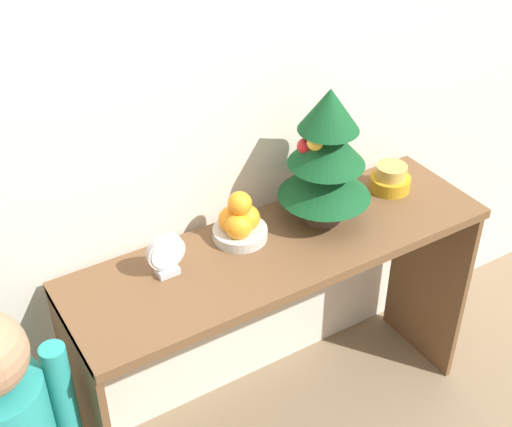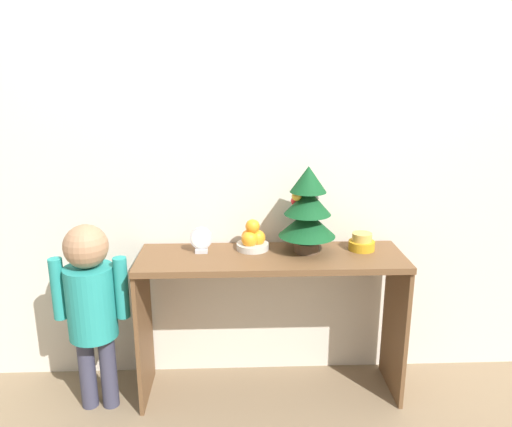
# 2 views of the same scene
# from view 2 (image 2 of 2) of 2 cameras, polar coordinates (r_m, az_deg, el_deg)

# --- Properties ---
(ground_plane) EXTENTS (12.00, 12.00, 0.00)m
(ground_plane) POSITION_cam_2_polar(r_m,az_deg,el_deg) (2.58, 1.94, -21.98)
(ground_plane) COLOR #7A664C
(back_wall) EXTENTS (7.00, 0.05, 2.50)m
(back_wall) POSITION_cam_2_polar(r_m,az_deg,el_deg) (2.49, 1.49, 8.12)
(back_wall) COLOR beige
(back_wall) RESTS_ON ground_plane
(console_table) EXTENTS (1.27, 0.38, 0.74)m
(console_table) POSITION_cam_2_polar(r_m,az_deg,el_deg) (2.45, 1.74, -8.39)
(console_table) COLOR brown
(console_table) RESTS_ON ground_plane
(mini_tree) EXTENTS (0.27, 0.27, 0.42)m
(mini_tree) POSITION_cam_2_polar(r_m,az_deg,el_deg) (2.38, 5.91, 0.49)
(mini_tree) COLOR #4C3828
(mini_tree) RESTS_ON console_table
(fruit_bowl) EXTENTS (0.16, 0.16, 0.15)m
(fruit_bowl) POSITION_cam_2_polar(r_m,az_deg,el_deg) (2.45, -0.43, -2.92)
(fruit_bowl) COLOR #B7B2A8
(fruit_bowl) RESTS_ON console_table
(singing_bowl) EXTENTS (0.13, 0.13, 0.09)m
(singing_bowl) POSITION_cam_2_polar(r_m,az_deg,el_deg) (2.50, 11.99, -3.26)
(singing_bowl) COLOR #B78419
(singing_bowl) RESTS_ON console_table
(desk_clock) EXTENTS (0.11, 0.04, 0.13)m
(desk_clock) POSITION_cam_2_polar(r_m,az_deg,el_deg) (2.42, -6.28, -3.06)
(desk_clock) COLOR #B2B2B7
(desk_clock) RESTS_ON console_table
(child_figure) EXTENTS (0.35, 0.23, 0.93)m
(child_figure) POSITION_cam_2_polar(r_m,az_deg,el_deg) (2.46, -18.35, -9.18)
(child_figure) COLOR #38384C
(child_figure) RESTS_ON ground_plane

